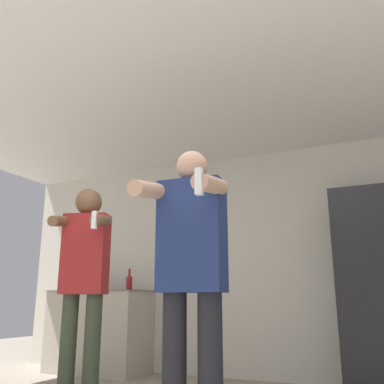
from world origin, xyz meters
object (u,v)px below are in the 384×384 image
object	(u,v)px
bottle_brown_liquor	(69,284)
person_woman_foreground	(191,272)
bottle_amber_bourbon	(129,282)
refrigerator	(380,289)
person_man_side	(84,275)
bottle_short_whiskey	(89,283)

from	to	relation	value
bottle_brown_liquor	person_woman_foreground	size ratio (longest dim) A/B	0.14
bottle_amber_bourbon	bottle_brown_liquor	xyz separation A→B (m)	(-0.90, -0.00, -0.01)
refrigerator	person_woman_foreground	world-z (taller)	refrigerator
person_woman_foreground	person_man_side	size ratio (longest dim) A/B	0.97
bottle_amber_bourbon	bottle_brown_liquor	size ratio (longest dim) A/B	1.06
bottle_brown_liquor	person_man_side	bearing A→B (deg)	-46.67
bottle_short_whiskey	refrigerator	bearing A→B (deg)	0.87
refrigerator	bottle_short_whiskey	distance (m)	3.33
bottle_amber_bourbon	person_woman_foreground	world-z (taller)	person_woman_foreground
person_woman_foreground	bottle_brown_liquor	bearing A→B (deg)	141.46
refrigerator	bottle_brown_liquor	bearing A→B (deg)	-179.20
refrigerator	bottle_brown_liquor	xyz separation A→B (m)	(-3.65, -0.05, 0.10)
person_woman_foreground	person_man_side	xyz separation A→B (m)	(-1.27, 0.63, 0.04)
bottle_short_whiskey	bottle_brown_liquor	bearing A→B (deg)	-180.00
bottle_amber_bourbon	bottle_brown_liquor	world-z (taller)	bottle_amber_bourbon
refrigerator	bottle_brown_liquor	world-z (taller)	refrigerator
bottle_brown_liquor	bottle_short_whiskey	size ratio (longest dim) A/B	0.92
bottle_brown_liquor	person_woman_foreground	world-z (taller)	person_woman_foreground
refrigerator	bottle_brown_liquor	size ratio (longest dim) A/B	7.90
bottle_amber_bourbon	bottle_brown_liquor	bearing A→B (deg)	-180.00
refrigerator	person_man_side	size ratio (longest dim) A/B	1.06
refrigerator	person_man_side	bearing A→B (deg)	-144.51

